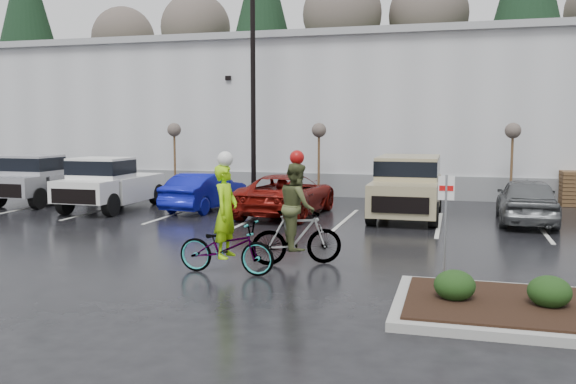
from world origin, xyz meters
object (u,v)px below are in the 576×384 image
(sapling_west, at_px, (174,134))
(car_blue, at_px, (205,191))
(lamppost, at_px, (253,60))
(sapling_mid, at_px, (319,134))
(suv_tan, at_px, (407,187))
(fire_lane_sign, at_px, (445,217))
(sapling_east, at_px, (513,135))
(car_grey, at_px, (527,200))
(pickup_silver, at_px, (48,178))
(pickup_white, at_px, (115,182))
(cyclist_olive, at_px, (297,224))
(car_red, at_px, (287,194))
(cyclist_hivis, at_px, (226,237))

(sapling_west, distance_m, car_blue, 5.36)
(lamppost, relative_size, sapling_mid, 2.88)
(suv_tan, bearing_deg, fire_lane_sign, -81.11)
(sapling_west, height_order, car_blue, sapling_west)
(sapling_west, height_order, sapling_east, same)
(car_blue, distance_m, car_grey, 11.08)
(lamppost, xyz_separation_m, suv_tan, (6.39, -2.81, -4.66))
(fire_lane_sign, xyz_separation_m, pickup_silver, (-15.69, 9.23, -0.43))
(pickup_silver, height_order, pickup_white, same)
(car_blue, bearing_deg, fire_lane_sign, 140.82)
(sapling_east, height_order, cyclist_olive, sapling_east)
(pickup_silver, height_order, car_grey, pickup_silver)
(car_red, height_order, suv_tan, suv_tan)
(lamppost, height_order, fire_lane_sign, lamppost)
(sapling_west, xyz_separation_m, cyclist_olive, (8.57, -11.50, -1.81))
(sapling_west, relative_size, cyclist_olive, 1.24)
(pickup_white, distance_m, car_grey, 14.46)
(pickup_white, relative_size, car_blue, 1.25)
(cyclist_hivis, bearing_deg, sapling_west, 31.95)
(sapling_mid, bearing_deg, fire_lane_sign, -67.51)
(pickup_white, distance_m, cyclist_olive, 11.31)
(sapling_west, xyz_separation_m, cyclist_hivis, (7.34, -12.71, -1.94))
(car_grey, bearing_deg, suv_tan, -1.13)
(pickup_silver, xyz_separation_m, suv_tan, (14.28, -0.24, 0.05))
(pickup_white, height_order, car_red, pickup_white)
(pickup_white, height_order, cyclist_hivis, cyclist_hivis)
(lamppost, distance_m, sapling_mid, 4.00)
(lamppost, relative_size, sapling_east, 2.88)
(fire_lane_sign, bearing_deg, sapling_mid, 112.49)
(pickup_white, distance_m, cyclist_hivis, 11.24)
(sapling_mid, xyz_separation_m, suv_tan, (3.89, -3.81, -1.70))
(sapling_mid, xyz_separation_m, sapling_east, (7.50, 0.00, 0.00))
(suv_tan, bearing_deg, cyclist_olive, -103.35)
(lamppost, xyz_separation_m, sapling_mid, (2.50, 1.00, -2.96))
(sapling_east, distance_m, car_blue, 11.75)
(cyclist_olive, bearing_deg, car_red, -7.64)
(car_red, bearing_deg, sapling_east, -146.74)
(car_red, distance_m, car_grey, 7.85)
(car_grey, relative_size, cyclist_olive, 1.70)
(car_grey, distance_m, cyclist_olive, 9.38)
(pickup_white, bearing_deg, cyclist_hivis, -47.26)
(pickup_white, relative_size, cyclist_hivis, 2.01)
(suv_tan, bearing_deg, car_blue, -179.50)
(suv_tan, bearing_deg, sapling_mid, 135.64)
(lamppost, distance_m, pickup_white, 7.24)
(car_red, distance_m, cyclist_olive, 7.58)
(sapling_mid, bearing_deg, pickup_silver, -161.04)
(car_red, height_order, cyclist_olive, cyclist_olive)
(cyclist_hivis, bearing_deg, car_blue, 27.61)
(sapling_west, bearing_deg, car_blue, -51.35)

